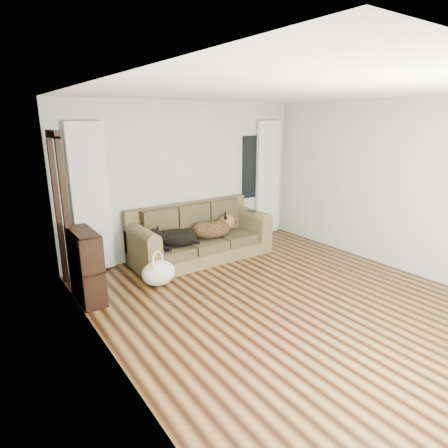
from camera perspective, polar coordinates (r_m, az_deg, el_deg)
floor at (r=5.09m, az=9.15°, el=-11.42°), size 5.00×5.00×0.00m
ceiling at (r=4.55m, az=10.64°, el=19.20°), size 5.00×5.00×0.00m
wall_back at (r=6.62m, az=-5.60°, el=6.92°), size 4.50×0.04×2.60m
wall_left at (r=3.49m, az=-17.50°, el=-1.73°), size 0.04×5.00×2.60m
wall_right at (r=6.41m, az=24.38°, el=5.31°), size 0.04×5.00×2.60m
curtain_left at (r=5.94m, az=-19.60°, el=3.59°), size 0.55×0.08×2.25m
curtain_right at (r=7.62m, az=6.67°, el=6.90°), size 0.55×0.08×2.25m
window_pane at (r=7.40m, az=4.42°, el=8.65°), size 0.50×0.03×1.20m
door_casing at (r=5.50m, az=-23.43°, el=1.21°), size 0.07×0.60×2.10m
sofa at (r=6.34m, az=-3.45°, el=-1.30°), size 2.37×1.02×0.97m
dog_black_lab at (r=5.99m, az=-7.63°, el=-2.15°), size 0.79×0.73×0.28m
dog_shepherd at (r=6.40m, az=-1.78°, el=-0.77°), size 0.81×0.67×0.31m
tv_remote at (r=6.66m, az=4.29°, el=2.01°), size 0.08×0.17×0.02m
tote_bag at (r=5.48m, az=-9.93°, el=-7.57°), size 0.60×0.53×0.36m
bookshelf at (r=5.18m, az=-20.34°, el=-5.68°), size 0.29×0.75×0.94m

